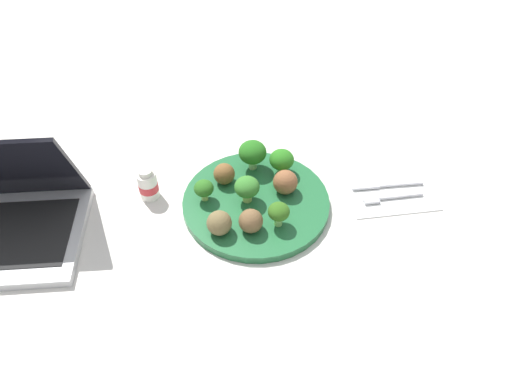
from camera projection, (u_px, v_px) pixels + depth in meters
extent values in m
plane|color=silver|center=(256.00, 205.00, 0.91)|extent=(4.00, 4.00, 0.00)
cylinder|color=#236638|center=(256.00, 202.00, 0.90)|extent=(0.28, 0.28, 0.02)
cylinder|color=#8ECE67|center=(278.00, 221.00, 0.85)|extent=(0.01, 0.01, 0.02)
ellipsoid|color=#32631B|center=(279.00, 212.00, 0.83)|extent=(0.04, 0.04, 0.03)
cylinder|color=#9ACF83|center=(253.00, 164.00, 0.96)|extent=(0.02, 0.02, 0.02)
ellipsoid|color=#256A1C|center=(253.00, 152.00, 0.93)|extent=(0.06, 0.06, 0.04)
cylinder|color=#ACCB66|center=(247.00, 198.00, 0.89)|extent=(0.02, 0.02, 0.02)
ellipsoid|color=#367B2C|center=(247.00, 189.00, 0.87)|extent=(0.05, 0.05, 0.04)
cylinder|color=#AACC67|center=(205.00, 196.00, 0.89)|extent=(0.01, 0.01, 0.01)
ellipsoid|color=#2C681F|center=(204.00, 188.00, 0.88)|extent=(0.04, 0.04, 0.03)
cylinder|color=#9FCC6C|center=(281.00, 169.00, 0.95)|extent=(0.01, 0.01, 0.01)
ellipsoid|color=#29741D|center=(282.00, 160.00, 0.93)|extent=(0.05, 0.05, 0.04)
sphere|color=brown|center=(285.00, 182.00, 0.90)|extent=(0.05, 0.05, 0.05)
sphere|color=brown|center=(224.00, 174.00, 0.92)|extent=(0.04, 0.04, 0.04)
sphere|color=brown|center=(219.00, 223.00, 0.83)|extent=(0.04, 0.04, 0.04)
sphere|color=brown|center=(251.00, 221.00, 0.83)|extent=(0.04, 0.04, 0.04)
cube|color=white|center=(390.00, 192.00, 0.93)|extent=(0.18, 0.13, 0.01)
cube|color=silver|center=(401.00, 196.00, 0.92)|extent=(0.09, 0.02, 0.01)
cube|color=silver|center=(371.00, 199.00, 0.91)|extent=(0.03, 0.02, 0.01)
cube|color=silver|center=(400.00, 183.00, 0.94)|extent=(0.09, 0.01, 0.01)
cube|color=silver|center=(365.00, 186.00, 0.94)|extent=(0.06, 0.02, 0.01)
cylinder|color=white|center=(148.00, 185.00, 0.91)|extent=(0.04, 0.04, 0.06)
cylinder|color=red|center=(148.00, 186.00, 0.91)|extent=(0.04, 0.04, 0.02)
cylinder|color=silver|center=(145.00, 172.00, 0.88)|extent=(0.03, 0.03, 0.01)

